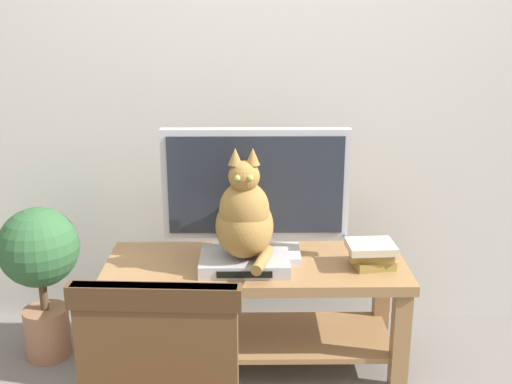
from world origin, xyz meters
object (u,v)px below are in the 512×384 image
object	(u,v)px
tv_stand	(256,294)
potted_plant	(40,264)
tv	(256,191)
cat	(245,217)
media_box	(245,262)
book_stack	(372,254)

from	to	relation	value
tv_stand	potted_plant	size ratio (longest dim) A/B	1.81
tv_stand	tv	world-z (taller)	tv
tv	cat	bearing A→B (deg)	-110.21
tv	media_box	world-z (taller)	tv
tv_stand	book_stack	size ratio (longest dim) A/B	6.25
tv_stand	media_box	world-z (taller)	media_box
book_stack	cat	bearing A→B (deg)	-177.82
tv	potted_plant	world-z (taller)	tv
media_box	potted_plant	bearing A→B (deg)	171.19
media_box	book_stack	bearing A→B (deg)	0.57
book_stack	tv_stand	bearing A→B (deg)	174.65
media_box	potted_plant	distance (m)	0.91
cat	book_stack	world-z (taller)	cat
tv_stand	book_stack	xyz separation A→B (m)	(0.48, -0.05, 0.21)
tv	potted_plant	bearing A→B (deg)	178.27
tv_stand	potted_plant	world-z (taller)	potted_plant
media_box	potted_plant	world-z (taller)	potted_plant
book_stack	potted_plant	xyz separation A→B (m)	(-1.43, 0.13, -0.10)
media_box	book_stack	world-z (taller)	book_stack
book_stack	tv	bearing A→B (deg)	167.66
tv_stand	cat	distance (m)	0.38
media_box	tv_stand	bearing A→B (deg)	46.82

